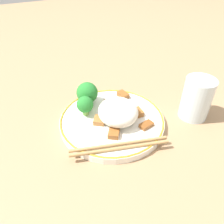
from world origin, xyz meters
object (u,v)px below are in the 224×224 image
at_px(chopsticks, 120,146).
at_px(drinking_glass, 197,99).
at_px(plate, 112,120).
at_px(broccoli_back_center, 85,105).
at_px(broccoli_back_left, 87,93).

height_order(chopsticks, drinking_glass, drinking_glass).
height_order(plate, drinking_glass, drinking_glass).
relative_size(plate, drinking_glass, 2.41).
relative_size(plate, broccoli_back_center, 5.04).
distance_m(chopsticks, drinking_glass, 0.24).
distance_m(plate, broccoli_back_center, 0.08).
relative_size(plate, chopsticks, 1.22).
distance_m(broccoli_back_center, drinking_glass, 0.28).
bearing_deg(plate, broccoli_back_center, -129.88).
bearing_deg(drinking_glass, plate, -107.44).
xyz_separation_m(plate, broccoli_back_center, (-0.04, -0.05, 0.04)).
xyz_separation_m(broccoli_back_left, broccoli_back_center, (0.04, -0.02, -0.00)).
xyz_separation_m(plate, broccoli_back_left, (-0.09, -0.03, 0.04)).
bearing_deg(broccoli_back_left, chopsticks, 0.81).
height_order(broccoli_back_center, chopsticks, broccoli_back_center).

